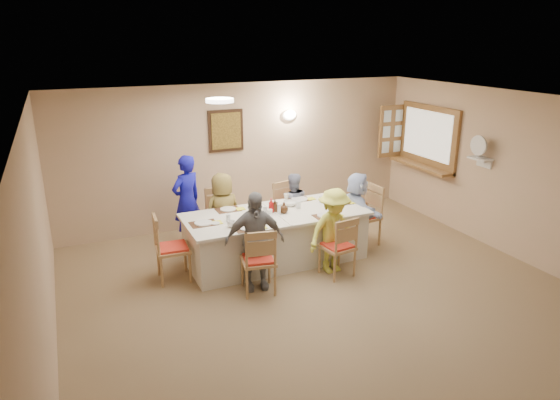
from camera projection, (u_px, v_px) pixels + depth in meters
name	position (u px, v px, depth m)	size (l,w,h in m)	color
ground	(340.00, 310.00, 6.23)	(7.00, 7.00, 0.00)	#83694B
room_walls	(345.00, 194.00, 5.76)	(7.00, 7.00, 7.00)	tan
wall_picture	(226.00, 131.00, 8.58)	(0.62, 0.05, 0.72)	black
wall_sconce	(290.00, 115.00, 8.97)	(0.26, 0.09, 0.18)	white
ceiling_light	(220.00, 100.00, 6.37)	(0.36, 0.36, 0.05)	white
serving_hatch	(428.00, 137.00, 9.08)	(0.06, 1.50, 1.15)	olive
hatch_sill	(420.00, 166.00, 9.20)	(0.30, 1.50, 0.05)	olive
shutter_door	(391.00, 131.00, 9.64)	(0.55, 0.04, 1.00)	olive
fan_shelf	(480.00, 159.00, 7.91)	(0.22, 0.36, 0.03)	white
desk_fan	(480.00, 150.00, 7.85)	(0.30, 0.30, 0.28)	#A5A5A8
dining_table	(276.00, 237.00, 7.50)	(2.71, 1.14, 0.76)	silver
chair_back_left	(221.00, 219.00, 7.93)	(0.46, 0.46, 0.96)	tan
chair_back_right	(289.00, 210.00, 8.40)	(0.44, 0.44, 0.92)	tan
chair_front_left	(258.00, 259.00, 6.55)	(0.45, 0.45, 0.93)	tan
chair_front_right	(337.00, 245.00, 7.02)	(0.43, 0.43, 0.90)	tan
chair_left_end	(173.00, 247.00, 6.87)	(0.46, 0.46, 0.97)	tan
chair_right_end	(363.00, 215.00, 8.06)	(0.47, 0.47, 0.99)	tan
diner_back_left	(223.00, 212.00, 7.78)	(0.68, 0.50, 1.27)	olive
diner_back_right	(292.00, 206.00, 8.26)	(0.62, 0.53, 1.13)	#8086A5
diner_front_left	(255.00, 241.00, 6.58)	(0.85, 0.48, 1.36)	gray
diner_front_right	(334.00, 231.00, 7.07)	(0.86, 0.56, 1.25)	#E7EC53
diner_right_end	(357.00, 210.00, 7.98)	(0.49, 1.17, 1.22)	#C5D6FF
caregiver	(187.00, 201.00, 7.98)	(0.64, 0.56, 1.49)	#1515B4
placemat_fl	(248.00, 228.00, 6.78)	(0.36, 0.27, 0.01)	#472B19
plate_fl	(248.00, 228.00, 6.78)	(0.24, 0.24, 0.02)	white
napkin_fl	(261.00, 227.00, 6.81)	(0.13, 0.13, 0.01)	#FAF834
placemat_fr	(325.00, 216.00, 7.25)	(0.33, 0.25, 0.01)	#472B19
plate_fr	(325.00, 215.00, 7.24)	(0.23, 0.23, 0.01)	white
napkin_fr	(337.00, 215.00, 7.27)	(0.14, 0.14, 0.01)	#FAF834
placemat_bl	(228.00, 210.00, 7.51)	(0.36, 0.27, 0.01)	#472B19
plate_bl	(228.00, 209.00, 7.51)	(0.24, 0.24, 0.01)	white
napkin_bl	(240.00, 209.00, 7.54)	(0.13, 0.13, 0.01)	#FAF834
placemat_br	(299.00, 200.00, 7.98)	(0.34, 0.25, 0.01)	#472B19
plate_br	(299.00, 199.00, 7.97)	(0.26, 0.26, 0.02)	white
napkin_br	(311.00, 199.00, 8.00)	(0.13, 0.13, 0.01)	#FAF834
placemat_le	(203.00, 224.00, 6.95)	(0.37, 0.27, 0.01)	#472B19
plate_le	(203.00, 223.00, 6.95)	(0.25, 0.25, 0.02)	white
napkin_le	(217.00, 222.00, 6.98)	(0.14, 0.14, 0.01)	#FAF834
placemat_re	(341.00, 203.00, 7.81)	(0.33, 0.24, 0.01)	#472B19
plate_re	(341.00, 202.00, 7.81)	(0.26, 0.26, 0.02)	white
napkin_re	(353.00, 202.00, 7.84)	(0.14, 0.14, 0.01)	#FAF834
teacup_a	(231.00, 224.00, 6.82)	(0.14, 0.14, 0.09)	white
teacup_b	(287.00, 196.00, 8.01)	(0.12, 0.12, 0.09)	white
bowl_a	(266.00, 218.00, 7.09)	(0.24, 0.24, 0.05)	white
bowl_b	(290.00, 204.00, 7.69)	(0.22, 0.22, 0.07)	white
condiment_ketchup	(271.00, 205.00, 7.37)	(0.09, 0.09, 0.22)	#AE0E10
condiment_brown	(275.00, 205.00, 7.41)	(0.12, 0.12, 0.20)	#3C2110
condiment_malt	(284.00, 208.00, 7.35)	(0.14, 0.14, 0.17)	#3C2110
drinking_glass	(265.00, 210.00, 7.35)	(0.07, 0.07, 0.10)	silver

